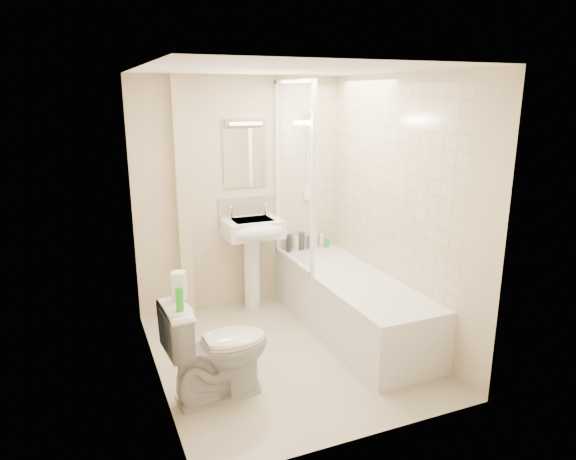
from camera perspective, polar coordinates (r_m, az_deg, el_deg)
name	(u,v)px	position (r m, az deg, el deg)	size (l,w,h in m)	color
floor	(287,353)	(4.65, -0.11, -13.56)	(2.50, 2.50, 0.00)	beige
wall_back	(241,195)	(5.37, -5.25, 3.91)	(2.20, 0.02, 2.40)	beige
wall_left	(150,236)	(3.94, -15.05, -0.60)	(0.02, 2.50, 2.40)	beige
wall_right	(399,210)	(4.74, 12.28, 2.15)	(0.02, 2.50, 2.40)	beige
ceiling	(287,69)	(4.09, -0.13, 17.45)	(2.20, 2.50, 0.02)	white
tile_back	(307,170)	(5.58, 2.14, 6.73)	(0.70, 0.01, 1.75)	beige
tile_right	(387,182)	(4.85, 10.97, 5.22)	(0.01, 2.10, 1.75)	beige
pipe_boxing	(183,201)	(5.16, -11.63, 3.22)	(0.12, 0.12, 2.40)	beige
splashback	(246,211)	(5.41, -4.67, 2.16)	(0.60, 0.01, 0.30)	beige
mirror	(245,158)	(5.31, -4.79, 7.95)	(0.46, 0.01, 0.60)	white
strip_light	(245,121)	(5.26, -4.80, 11.93)	(0.42, 0.07, 0.07)	silver
bathtub	(351,302)	(4.99, 7.05, -7.94)	(0.70, 2.10, 0.55)	white
shower_screen	(293,175)	(5.04, 0.61, 6.14)	(0.04, 0.92, 1.80)	white
shower_fixture	(309,159)	(5.53, 2.33, 7.91)	(0.10, 0.16, 0.99)	white
pedestal_sink	(254,239)	(5.26, -3.85, -0.97)	(0.58, 0.51, 1.11)	white
bottle_black_a	(289,243)	(5.58, 0.08, -1.48)	(0.07, 0.07, 0.19)	black
bottle_white_a	(296,244)	(5.62, 0.90, -1.53)	(0.06, 0.06, 0.16)	silver
bottle_black_b	(302,241)	(5.64, 1.53, -1.23)	(0.07, 0.07, 0.20)	black
bottle_blue	(309,243)	(5.68, 2.31, -1.42)	(0.05, 0.05, 0.14)	#121E4F
bottle_cream	(315,240)	(5.71, 3.01, -1.15)	(0.06, 0.06, 0.18)	beige
bottle_white_b	(322,241)	(5.75, 3.75, -1.19)	(0.05, 0.05, 0.16)	silver
bottle_green	(326,243)	(5.78, 4.24, -1.50)	(0.07, 0.07, 0.08)	green
toilet	(218,348)	(3.94, -7.82, -12.81)	(0.81, 0.50, 0.79)	white
toilet_roll_lower	(179,291)	(3.79, -11.97, -6.69)	(0.11, 0.11, 0.11)	white
toilet_roll_upper	(179,279)	(3.73, -12.05, -5.34)	(0.11, 0.11, 0.10)	white
green_bottle	(180,299)	(3.58, -11.96, -7.49)	(0.05, 0.05, 0.17)	green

